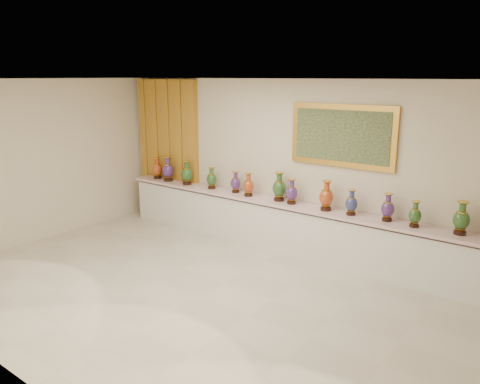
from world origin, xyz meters
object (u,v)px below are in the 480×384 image
at_px(vase_0, 157,169).
at_px(vase_1, 168,170).
at_px(counter, 284,227).
at_px(vase_2, 187,174).

xyz_separation_m(vase_0, vase_1, (0.36, -0.03, 0.03)).
relative_size(counter, vase_0, 16.21).
bearing_deg(vase_0, counter, 0.26).
bearing_deg(vase_2, counter, 1.32).
height_order(counter, vase_1, vase_1).
bearing_deg(counter, vase_1, -179.02).
bearing_deg(vase_1, vase_2, -0.45).
bearing_deg(vase_0, vase_2, -2.41).
xyz_separation_m(vase_0, vase_2, (0.91, -0.04, 0.02)).
distance_m(vase_0, vase_1, 0.37).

